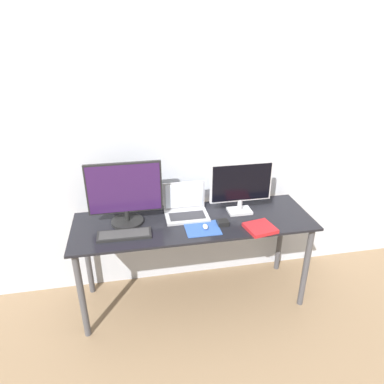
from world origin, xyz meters
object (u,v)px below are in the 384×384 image
keyboard (124,235)px  mouse (205,227)px  monitor_left (125,194)px  monitor_right (241,185)px  book (260,228)px  laptop (186,207)px  power_brick (223,223)px

keyboard → mouse: 0.55m
monitor_left → monitor_right: monitor_left is taller
mouse → book: bearing=-11.9°
laptop → power_brick: laptop is taller
laptop → mouse: size_ratio=5.54×
monitor_left → mouse: monitor_left is taller
power_brick → laptop: bearing=138.4°
monitor_left → mouse: (0.53, -0.19, -0.21)m
power_brick → book: bearing=-25.3°
monitor_right → book: size_ratio=2.12×
monitor_right → keyboard: bearing=-168.5°
laptop → book: size_ratio=1.45×
monitor_left → book: 0.97m
monitor_left → mouse: 0.60m
keyboard → book: 0.93m
mouse → monitor_right: bearing=32.2°
monitor_left → mouse: size_ratio=9.06×
keyboard → power_brick: bearing=1.3°
monitor_left → laptop: 0.47m
monitor_right → laptop: 0.44m
book → mouse: bearing=168.1°
monitor_right → mouse: monitor_right is taller
monitor_right → power_brick: size_ratio=5.99×
laptop → power_brick: size_ratio=4.07×
keyboard → mouse: mouse is taller
keyboard → mouse: size_ratio=6.37×
mouse → book: 0.38m
book → keyboard: bearing=174.0°
laptop → power_brick: 0.31m
monitor_left → keyboard: monitor_left is taller
keyboard → power_brick: (0.69, 0.02, 0.01)m
monitor_left → monitor_right: (0.84, 0.00, -0.01)m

